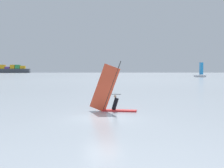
# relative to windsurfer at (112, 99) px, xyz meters

# --- Properties ---
(ground_plane) EXTENTS (4000.00, 4000.00, 0.00)m
(ground_plane) POSITION_rel_windsurfer_xyz_m (-2.02, -2.59, -0.95)
(ground_plane) COLOR #9EA8B2
(windsurfer) EXTENTS (3.23, 2.57, 4.06)m
(windsurfer) POSITION_rel_windsurfer_xyz_m (0.00, 0.00, 0.00)
(windsurfer) COLOR red
(windsurfer) RESTS_ON ground_plane
(cargo_ship) EXTENTS (142.73, 67.93, 31.39)m
(cargo_ship) POSITION_rel_windsurfer_xyz_m (66.63, 761.30, 7.86)
(cargo_ship) COLOR #3F444C
(cargo_ship) RESTS_ON ground_plane
(small_sailboat) EXTENTS (6.91, 4.42, 9.46)m
(small_sailboat) POSITION_rel_windsurfer_xyz_m (107.22, 100.28, 0.00)
(small_sailboat) COLOR white
(small_sailboat) RESTS_ON ground_plane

